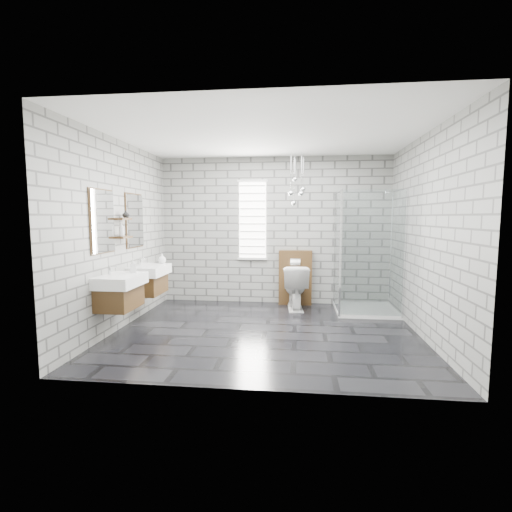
% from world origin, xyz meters
% --- Properties ---
extents(floor, '(4.20, 3.60, 0.02)m').
position_xyz_m(floor, '(0.00, 0.00, -0.01)').
color(floor, black).
rests_on(floor, ground).
extents(ceiling, '(4.20, 3.60, 0.02)m').
position_xyz_m(ceiling, '(0.00, 0.00, 2.71)').
color(ceiling, white).
rests_on(ceiling, wall_back).
extents(wall_back, '(4.20, 0.02, 2.70)m').
position_xyz_m(wall_back, '(0.00, 1.81, 1.35)').
color(wall_back, gray).
rests_on(wall_back, floor).
extents(wall_front, '(4.20, 0.02, 2.70)m').
position_xyz_m(wall_front, '(0.00, -1.81, 1.35)').
color(wall_front, gray).
rests_on(wall_front, floor).
extents(wall_left, '(0.02, 3.60, 2.70)m').
position_xyz_m(wall_left, '(-2.11, 0.00, 1.35)').
color(wall_left, gray).
rests_on(wall_left, floor).
extents(wall_right, '(0.02, 3.60, 2.70)m').
position_xyz_m(wall_right, '(2.11, 0.00, 1.35)').
color(wall_right, gray).
rests_on(wall_right, floor).
extents(vanity_left, '(0.47, 0.70, 1.57)m').
position_xyz_m(vanity_left, '(-1.91, -0.51, 0.76)').
color(vanity_left, '#4C3217').
rests_on(vanity_left, wall_left).
extents(vanity_right, '(0.47, 0.70, 1.57)m').
position_xyz_m(vanity_right, '(-1.91, 0.45, 0.76)').
color(vanity_right, '#4C3217').
rests_on(vanity_right, wall_left).
extents(shelf_lower, '(0.14, 0.30, 0.03)m').
position_xyz_m(shelf_lower, '(-2.03, -0.05, 1.32)').
color(shelf_lower, '#4C3217').
rests_on(shelf_lower, wall_left).
extents(shelf_upper, '(0.14, 0.30, 0.03)m').
position_xyz_m(shelf_upper, '(-2.03, -0.05, 1.58)').
color(shelf_upper, '#4C3217').
rests_on(shelf_upper, wall_left).
extents(window, '(0.56, 0.05, 1.48)m').
position_xyz_m(window, '(-0.40, 1.78, 1.55)').
color(window, white).
rests_on(window, wall_back).
extents(cistern_panel, '(0.60, 0.20, 1.00)m').
position_xyz_m(cistern_panel, '(0.40, 1.70, 0.50)').
color(cistern_panel, '#4C3217').
rests_on(cistern_panel, floor).
extents(flush_plate, '(0.18, 0.01, 0.12)m').
position_xyz_m(flush_plate, '(0.40, 1.60, 0.80)').
color(flush_plate, silver).
rests_on(flush_plate, cistern_panel).
extents(shower_enclosure, '(1.00, 1.00, 2.03)m').
position_xyz_m(shower_enclosure, '(1.50, 1.18, 0.50)').
color(shower_enclosure, white).
rests_on(shower_enclosure, floor).
extents(pendant_cluster, '(0.30, 0.28, 0.90)m').
position_xyz_m(pendant_cluster, '(0.41, 1.37, 2.05)').
color(pendant_cluster, silver).
rests_on(pendant_cluster, ceiling).
extents(toilet, '(0.50, 0.80, 0.78)m').
position_xyz_m(toilet, '(0.40, 1.35, 0.39)').
color(toilet, white).
rests_on(toilet, floor).
extents(soap_bottle_a, '(0.11, 0.11, 0.19)m').
position_xyz_m(soap_bottle_a, '(-1.80, -0.26, 0.94)').
color(soap_bottle_a, '#B2B2B2').
rests_on(soap_bottle_a, vanity_left).
extents(soap_bottle_b, '(0.16, 0.16, 0.16)m').
position_xyz_m(soap_bottle_b, '(-1.78, 0.76, 0.93)').
color(soap_bottle_b, '#B2B2B2').
rests_on(soap_bottle_b, vanity_right).
extents(soap_bottle_c, '(0.09, 0.09, 0.20)m').
position_xyz_m(soap_bottle_c, '(-2.02, -0.12, 1.43)').
color(soap_bottle_c, '#B2B2B2').
rests_on(soap_bottle_c, shelf_lower).
extents(vase, '(0.12, 0.12, 0.11)m').
position_xyz_m(vase, '(-2.02, 0.03, 1.65)').
color(vase, '#B2B2B2').
rests_on(vase, shelf_upper).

